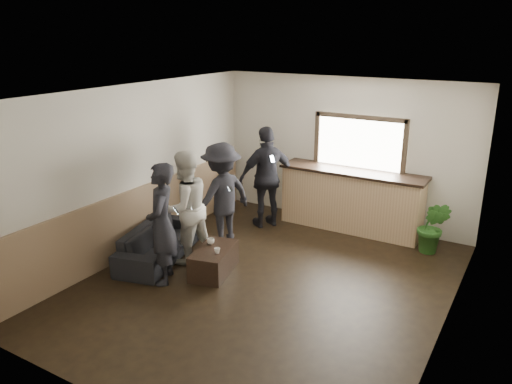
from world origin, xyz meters
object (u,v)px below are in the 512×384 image
Objects in this scene: sofa at (160,242)px; cup_a at (211,241)px; person_d at (267,177)px; coffee_table at (214,261)px; person_b at (185,207)px; person_c at (222,196)px; potted_plant at (433,227)px; cup_b at (217,251)px; person_a at (162,224)px; bar_counter at (352,196)px.

cup_a is (0.95, 0.12, 0.17)m from sofa.
coffee_table is at bearing 43.12° from person_d.
coffee_table is 0.47× the size of person_d.
person_b reaches higher than cup_a.
person_d is (0.20, 1.22, 0.05)m from person_c.
person_b is at bearing -145.51° from potted_plant.
person_c is (-0.62, 1.04, 0.47)m from cup_b.
sofa is 1.28m from person_c.
person_a is at bearing -143.12° from cup_b.
person_d is (-0.27, 2.15, 0.76)m from coffee_table.
bar_counter reaches higher than sofa.
person_a is 0.99× the size of person_b.
cup_a is 0.06× the size of person_d.
bar_counter reaches higher than cup_a.
person_c is at bearing -173.51° from person_b.
person_c is at bearing 120.74° from cup_b.
bar_counter is 2.96× the size of coffee_table.
cup_b is 0.92m from person_a.
sofa is 0.98× the size of person_d.
cup_b is (-1.02, -2.92, -0.19)m from bar_counter.
person_a is 0.74m from person_b.
sofa is at bearing -54.81° from person_b.
potted_plant is at bearing 101.45° from person_a.
sofa is 4.55m from potted_plant.
bar_counter is 1.62m from potted_plant.
person_b reaches higher than potted_plant.
person_d reaches higher than person_b.
bar_counter is 3.08m from coffee_table.
sofa is at bearing 174.87° from cup_b.
sofa is at bearing -173.02° from cup_a.
sofa is 21.04× the size of cup_b.
coffee_table is 2.30m from person_d.
person_d is at bearing 143.49° from person_a.
cup_a is 3.71m from potted_plant.
person_d is (-0.13, 2.03, 0.51)m from cup_a.
bar_counter is 1.47× the size of person_b.
person_a is at bearing -116.65° from cup_a.
coffee_table is at bearing 108.26° from person_a.
cup_a is at bearing 106.15° from person_b.
person_a reaches higher than cup_a.
bar_counter is at bearing 64.13° from cup_a.
coffee_table is at bearing 43.56° from person_c.
potted_plant is 4.46m from person_a.
bar_counter reaches higher than potted_plant.
person_a is at bearing 31.36° from person_d.
coffee_table is at bearing 143.06° from cup_b.
person_a reaches higher than coffee_table.
person_d reaches higher than cup_b.
potted_plant is 0.51× the size of person_c.
bar_counter reaches higher than coffee_table.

